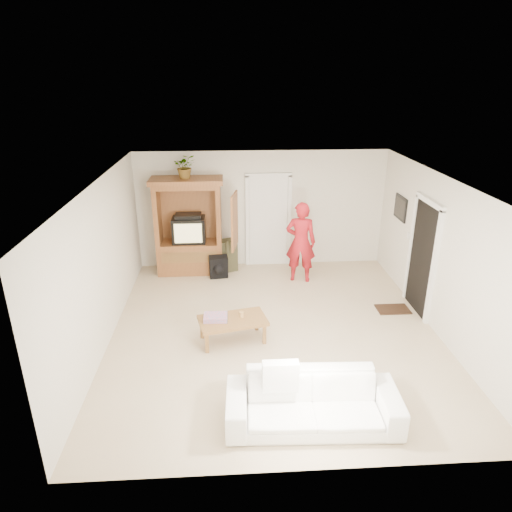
{
  "coord_description": "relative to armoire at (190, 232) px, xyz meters",
  "views": [
    {
      "loc": [
        -0.74,
        -6.78,
        4.12
      ],
      "look_at": [
        -0.27,
        0.6,
        1.15
      ],
      "focal_mm": 32.0,
      "sensor_mm": 36.0,
      "label": 1
    }
  ],
  "objects": [
    {
      "name": "floor",
      "position": [
        1.58,
        -2.66,
        -0.91
      ],
      "size": [
        6.0,
        6.0,
        0.0
      ],
      "primitive_type": "plane",
      "color": "tan",
      "rests_on": "ground"
    },
    {
      "name": "ceiling",
      "position": [
        1.58,
        -2.66,
        1.69
      ],
      "size": [
        6.0,
        6.0,
        0.0
      ],
      "primitive_type": "plane",
      "rotation": [
        3.14,
        0.0,
        0.0
      ],
      "color": "white",
      "rests_on": "floor"
    },
    {
      "name": "wall_back",
      "position": [
        1.58,
        0.34,
        0.39
      ],
      "size": [
        5.5,
        0.0,
        5.5
      ],
      "primitive_type": "plane",
      "rotation": [
        1.57,
        0.0,
        0.0
      ],
      "color": "silver",
      "rests_on": "floor"
    },
    {
      "name": "wall_front",
      "position": [
        1.58,
        -5.66,
        0.39
      ],
      "size": [
        5.5,
        0.0,
        5.5
      ],
      "primitive_type": "plane",
      "rotation": [
        -1.57,
        0.0,
        0.0
      ],
      "color": "silver",
      "rests_on": "floor"
    },
    {
      "name": "wall_left",
      "position": [
        -1.17,
        -2.66,
        0.39
      ],
      "size": [
        0.0,
        6.0,
        6.0
      ],
      "primitive_type": "plane",
      "rotation": [
        1.57,
        0.0,
        1.57
      ],
      "color": "silver",
      "rests_on": "floor"
    },
    {
      "name": "wall_right",
      "position": [
        4.33,
        -2.66,
        0.39
      ],
      "size": [
        0.0,
        6.0,
        6.0
      ],
      "primitive_type": "plane",
      "rotation": [
        1.57,
        0.0,
        -1.57
      ],
      "color": "silver",
      "rests_on": "floor"
    },
    {
      "name": "armoire",
      "position": [
        0.0,
        0.0,
        0.0
      ],
      "size": [
        1.82,
        1.14,
        2.1
      ],
      "color": "brown",
      "rests_on": "floor"
    },
    {
      "name": "door_back",
      "position": [
        1.73,
        0.31,
        0.11
      ],
      "size": [
        0.85,
        0.05,
        2.04
      ],
      "primitive_type": "cube",
      "color": "white",
      "rests_on": "floor"
    },
    {
      "name": "doorway_right",
      "position": [
        4.3,
        -2.06,
        0.11
      ],
      "size": [
        0.05,
        0.9,
        2.04
      ],
      "primitive_type": "cube",
      "color": "black",
      "rests_on": "floor"
    },
    {
      "name": "framed_picture",
      "position": [
        4.31,
        -0.76,
        0.69
      ],
      "size": [
        0.03,
        0.6,
        0.48
      ],
      "primitive_type": "cube",
      "color": "black",
      "rests_on": "wall_right"
    },
    {
      "name": "doormat",
      "position": [
        3.88,
        -2.06,
        -0.9
      ],
      "size": [
        0.6,
        0.4,
        0.02
      ],
      "primitive_type": "cube",
      "color": "#382316",
      "rests_on": "floor"
    },
    {
      "name": "plant",
      "position": [
        -0.02,
        -0.03,
        1.44
      ],
      "size": [
        0.49,
        0.44,
        0.5
      ],
      "primitive_type": "imported",
      "rotation": [
        0.0,
        0.0,
        0.12
      ],
      "color": "#4C7238",
      "rests_on": "armoire"
    },
    {
      "name": "man",
      "position": [
        2.32,
        -0.62,
        -0.05
      ],
      "size": [
        0.7,
        0.54,
        1.72
      ],
      "primitive_type": "imported",
      "rotation": [
        0.0,
        0.0,
        2.93
      ],
      "color": "#AA161F",
      "rests_on": "floor"
    },
    {
      "name": "sofa",
      "position": [
        1.83,
        -4.91,
        -0.59
      ],
      "size": [
        2.19,
        0.93,
        0.63
      ],
      "primitive_type": "imported",
      "rotation": [
        0.0,
        0.0,
        -0.04
      ],
      "color": "white",
      "rests_on": "floor"
    },
    {
      "name": "coffee_table",
      "position": [
        0.87,
        -2.93,
        -0.56
      ],
      "size": [
        1.19,
        0.82,
        0.4
      ],
      "rotation": [
        0.0,
        0.0,
        0.22
      ],
      "color": "brown",
      "rests_on": "floor"
    },
    {
      "name": "towel",
      "position": [
        0.59,
        -2.93,
        -0.46
      ],
      "size": [
        0.39,
        0.29,
        0.08
      ],
      "primitive_type": "cube",
      "rotation": [
        0.0,
        0.0,
        -0.03
      ],
      "color": "#FC5458",
      "rests_on": "coffee_table"
    },
    {
      "name": "candle",
      "position": [
        1.02,
        -2.88,
        -0.45
      ],
      "size": [
        0.08,
        0.08,
        0.1
      ],
      "primitive_type": "cylinder",
      "color": "tan",
      "rests_on": "coffee_table"
    },
    {
      "name": "backpack_black",
      "position": [
        0.6,
        -0.4,
        -0.67
      ],
      "size": [
        0.42,
        0.28,
        0.48
      ],
      "primitive_type": null,
      "rotation": [
        0.0,
        0.0,
        0.13
      ],
      "color": "black",
      "rests_on": "floor"
    },
    {
      "name": "backpack_olive",
      "position": [
        0.8,
        -0.01,
        -0.55
      ],
      "size": [
        0.46,
        0.4,
        0.72
      ],
      "primitive_type": null,
      "rotation": [
        0.0,
        0.0,
        0.39
      ],
      "color": "#47442B",
      "rests_on": "floor"
    }
  ]
}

